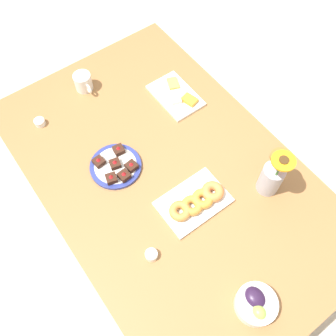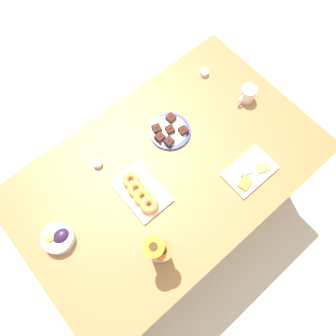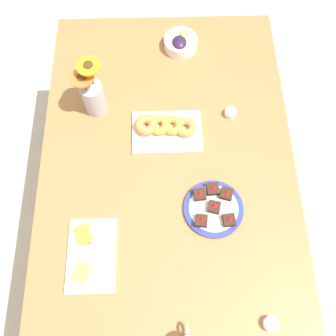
% 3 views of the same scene
% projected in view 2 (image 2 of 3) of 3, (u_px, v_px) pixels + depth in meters
% --- Properties ---
extents(ground_plane, '(6.00, 6.00, 0.00)m').
position_uv_depth(ground_plane, '(168.00, 207.00, 2.37)').
color(ground_plane, beige).
extents(dining_table, '(1.60, 1.00, 0.74)m').
position_uv_depth(dining_table, '(168.00, 176.00, 1.76)').
color(dining_table, '#9E6B3D').
rests_on(dining_table, ground_plane).
extents(coffee_mug, '(0.12, 0.08, 0.09)m').
position_uv_depth(coffee_mug, '(248.00, 94.00, 1.80)').
color(coffee_mug, white).
rests_on(coffee_mug, dining_table).
extents(grape_bowl, '(0.15, 0.15, 0.07)m').
position_uv_depth(grape_bowl, '(58.00, 238.00, 1.53)').
color(grape_bowl, white).
rests_on(grape_bowl, dining_table).
extents(cheese_platter, '(0.26, 0.17, 0.03)m').
position_uv_depth(cheese_platter, '(250.00, 172.00, 1.67)').
color(cheese_platter, white).
rests_on(cheese_platter, dining_table).
extents(croissant_platter, '(0.19, 0.28, 0.05)m').
position_uv_depth(croissant_platter, '(141.00, 193.00, 1.62)').
color(croissant_platter, white).
rests_on(croissant_platter, dining_table).
extents(jam_cup_honey, '(0.05, 0.05, 0.03)m').
position_uv_depth(jam_cup_honey, '(204.00, 72.00, 1.89)').
color(jam_cup_honey, white).
rests_on(jam_cup_honey, dining_table).
extents(jam_cup_berry, '(0.05, 0.05, 0.03)m').
position_uv_depth(jam_cup_berry, '(97.00, 163.00, 1.68)').
color(jam_cup_berry, white).
rests_on(jam_cup_berry, dining_table).
extents(dessert_plate, '(0.22, 0.22, 0.05)m').
position_uv_depth(dessert_plate, '(170.00, 131.00, 1.75)').
color(dessert_plate, navy).
rests_on(dessert_plate, dining_table).
extents(flower_vase, '(0.11, 0.12, 0.26)m').
position_uv_depth(flower_vase, '(159.00, 251.00, 1.45)').
color(flower_vase, '#B2B2BC').
rests_on(flower_vase, dining_table).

